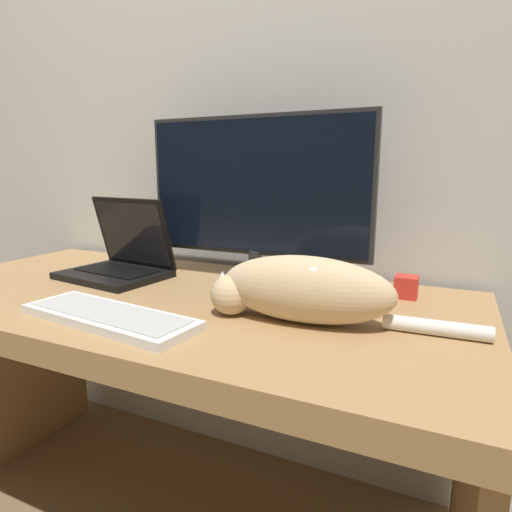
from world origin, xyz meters
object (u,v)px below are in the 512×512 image
external_keyboard (109,316)px  cat (301,289)px  laptop (120,261)px  monitor (255,195)px

external_keyboard → cat: cat is taller
external_keyboard → laptop: bearing=135.4°
monitor → cat: size_ratio=1.18×
monitor → external_keyboard: monitor is taller
laptop → cat: size_ratio=0.57×
laptop → cat: (0.65, -0.15, 0.03)m
monitor → laptop: (-0.41, -0.14, -0.21)m
monitor → laptop: bearing=-161.6°
external_keyboard → cat: 0.43m
laptop → external_keyboard: (0.27, -0.33, -0.04)m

